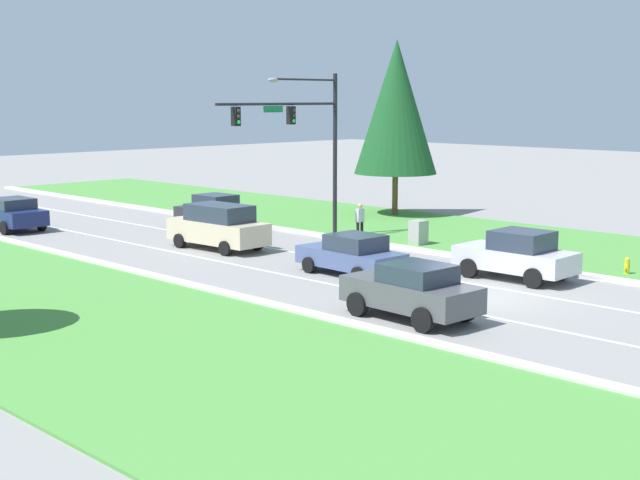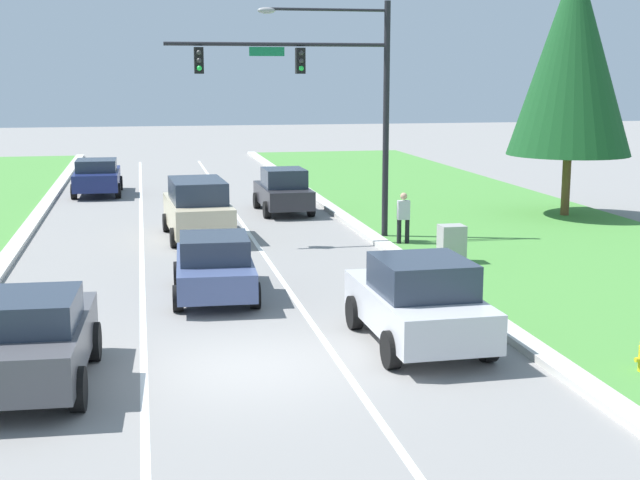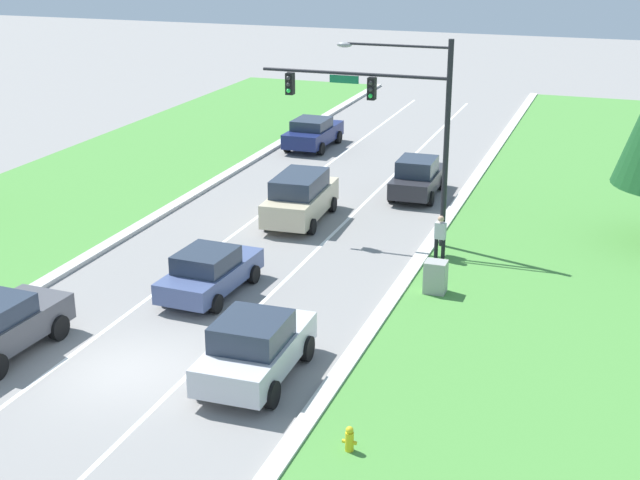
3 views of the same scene
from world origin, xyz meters
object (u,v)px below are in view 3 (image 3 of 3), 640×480
object	(u,v)px
traffic_signal_mast	(392,109)
champagne_suv	(300,197)
navy_sedan	(313,133)
silver_sedan	(255,348)
utility_cabinet	(435,278)
slate_blue_sedan	(210,272)
pedestrian	(440,236)
charcoal_sedan	(418,177)
fire_hydrant	(349,440)

from	to	relation	value
traffic_signal_mast	champagne_suv	bearing A→B (deg)	163.32
navy_sedan	silver_sedan	distance (m)	25.65
champagne_suv	utility_cabinet	size ratio (longest dim) A/B	4.27
navy_sedan	silver_sedan	bearing A→B (deg)	-73.11
slate_blue_sedan	pedestrian	xyz separation A→B (m)	(6.37, 5.42, 0.17)
navy_sedan	silver_sedan	size ratio (longest dim) A/B	1.05
traffic_signal_mast	pedestrian	world-z (taller)	traffic_signal_mast
charcoal_sedan	champagne_suv	distance (m)	6.13
champagne_suv	silver_sedan	xyz separation A→B (m)	(3.54, -12.77, -0.10)
traffic_signal_mast	champagne_suv	size ratio (longest dim) A/B	1.56
charcoal_sedan	utility_cabinet	size ratio (longest dim) A/B	3.70
traffic_signal_mast	utility_cabinet	size ratio (longest dim) A/B	6.67
slate_blue_sedan	champagne_suv	distance (m)	8.02
pedestrian	navy_sedan	bearing A→B (deg)	-50.92
navy_sedan	slate_blue_sedan	bearing A→B (deg)	-79.24
navy_sedan	pedestrian	xyz separation A→B (m)	(9.99, -14.43, 0.11)
traffic_signal_mast	charcoal_sedan	world-z (taller)	traffic_signal_mast
champagne_suv	slate_blue_sedan	bearing A→B (deg)	-93.73
navy_sedan	charcoal_sedan	bearing A→B (deg)	-42.69
traffic_signal_mast	charcoal_sedan	size ratio (longest dim) A/B	1.80
traffic_signal_mast	slate_blue_sedan	distance (m)	9.05
navy_sedan	champagne_suv	world-z (taller)	champagne_suv
navy_sedan	silver_sedan	world-z (taller)	silver_sedan
fire_hydrant	utility_cabinet	bearing A→B (deg)	91.01
traffic_signal_mast	pedestrian	distance (m)	4.91
champagne_suv	traffic_signal_mast	bearing A→B (deg)	-19.60
navy_sedan	champagne_suv	xyz separation A→B (m)	(3.73, -11.83, 0.17)
slate_blue_sedan	silver_sedan	bearing A→B (deg)	-49.83
traffic_signal_mast	navy_sedan	distance (m)	15.74
silver_sedan	traffic_signal_mast	bearing A→B (deg)	86.61
charcoal_sedan	silver_sedan	bearing A→B (deg)	-91.45
charcoal_sedan	fire_hydrant	bearing A→B (deg)	-81.84
slate_blue_sedan	navy_sedan	distance (m)	20.18
slate_blue_sedan	utility_cabinet	bearing A→B (deg)	21.66
champagne_suv	silver_sedan	bearing A→B (deg)	-77.43
charcoal_sedan	utility_cabinet	world-z (taller)	charcoal_sedan
traffic_signal_mast	slate_blue_sedan	world-z (taller)	traffic_signal_mast
slate_blue_sedan	silver_sedan	world-z (taller)	silver_sedan
champagne_suv	fire_hydrant	distance (m)	16.85
utility_cabinet	pedestrian	world-z (taller)	pedestrian
silver_sedan	charcoal_sedan	bearing A→B (deg)	88.63
silver_sedan	fire_hydrant	distance (m)	4.30
charcoal_sedan	champagne_suv	world-z (taller)	champagne_suv
traffic_signal_mast	fire_hydrant	bearing A→B (deg)	-78.24
traffic_signal_mast	utility_cabinet	distance (m)	6.90
charcoal_sedan	slate_blue_sedan	bearing A→B (deg)	-107.27
silver_sedan	utility_cabinet	bearing A→B (deg)	64.49
charcoal_sedan	pedestrian	xyz separation A→B (m)	(2.63, -7.54, 0.08)
slate_blue_sedan	champagne_suv	bearing A→B (deg)	91.80
slate_blue_sedan	navy_sedan	bearing A→B (deg)	102.95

